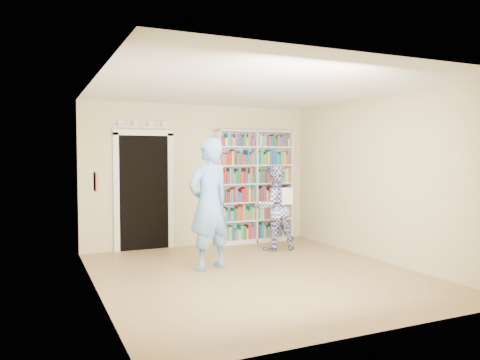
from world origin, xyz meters
name	(u,v)px	position (x,y,z in m)	size (l,w,h in m)	color
floor	(257,274)	(0.00, 0.00, 0.00)	(5.00, 5.00, 0.00)	#9A754A
ceiling	(258,88)	(0.00, 0.00, 2.70)	(5.00, 5.00, 0.00)	white
wall_back	(200,175)	(0.00, 2.50, 1.35)	(4.50, 4.50, 0.00)	beige
wall_left	(96,186)	(-2.25, 0.00, 1.35)	(5.00, 5.00, 0.00)	beige
wall_right	(380,179)	(2.25, 0.00, 1.35)	(5.00, 5.00, 0.00)	beige
bookshelf	(254,186)	(1.09, 2.34, 1.13)	(1.62, 0.30, 2.23)	white
doorway	(144,186)	(-1.10, 2.48, 1.18)	(1.10, 0.08, 2.43)	black
wall_art	(96,182)	(-2.23, 0.20, 1.40)	(0.03, 0.25, 0.25)	brown
man_blue	(209,204)	(-0.53, 0.59, 1.00)	(0.73, 0.48, 2.00)	#67A2E6
man_plaid	(275,208)	(1.09, 1.48, 0.78)	(0.76, 0.59, 1.56)	navy
paper_sheet	(287,196)	(1.19, 1.20, 1.01)	(0.21, 0.01, 0.30)	white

